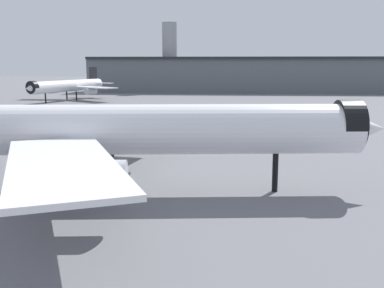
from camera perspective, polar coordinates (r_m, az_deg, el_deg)
name	(u,v)px	position (r m, az deg, el deg)	size (l,w,h in m)	color
ground	(107,196)	(50.15, -10.61, -6.37)	(900.00, 900.00, 0.00)	slate
airliner_near_gate	(126,131)	(49.51, -8.19, 1.67)	(56.36, 51.15, 15.66)	white
airliner_far_taxiway	(68,86)	(181.09, -15.20, 7.00)	(38.71, 43.47, 12.55)	silver
terminal_building	(256,74)	(227.91, 8.06, 8.65)	(166.37, 23.42, 33.77)	slate
baggage_tug_wing	(159,135)	(84.01, -4.17, 1.08)	(1.90, 3.21, 1.85)	black
baggage_cart_trailing	(219,139)	(80.22, 3.45, 0.66)	(2.80, 2.88, 1.82)	black
traffic_cone_near_nose	(286,149)	(75.42, 11.63, -0.66)	(0.47, 0.47, 0.59)	#F2600C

